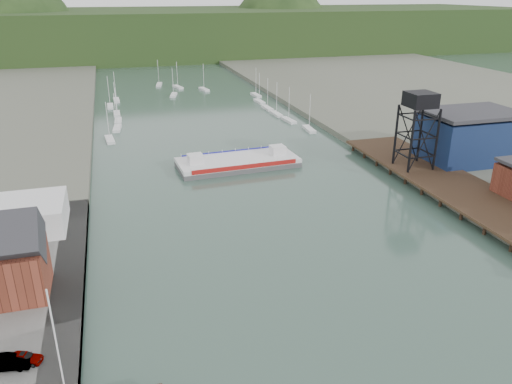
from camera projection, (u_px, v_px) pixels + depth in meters
west_quay at (6, 349)px, 54.96m from camera, size 16.00×80.00×1.60m
east_pier at (459, 188)px, 96.65m from camera, size 14.00×70.00×2.45m
white_shed at (6, 218)px, 79.46m from camera, size 18.00×12.00×4.50m
flagpole at (57, 346)px, 45.31m from camera, size 0.16×0.16×12.00m
lift_tower at (420, 104)px, 102.50m from camera, size 6.50×6.50×16.00m
blue_shed at (469, 137)px, 111.39m from camera, size 20.50×14.50×11.30m
marina_sailboats at (191, 106)px, 170.82m from camera, size 57.71×92.65×0.90m
distant_hills at (142, 36)px, 310.84m from camera, size 500.00×120.00×80.00m
chain_ferry at (238, 162)px, 113.62m from camera, size 27.73×12.51×3.91m
car_west_a at (24, 358)px, 51.63m from camera, size 4.07×2.71×1.29m
car_west_b at (8, 362)px, 50.86m from camera, size 4.67×2.28×1.47m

